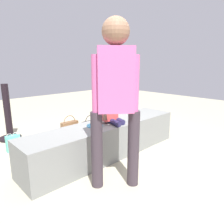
{
  "coord_description": "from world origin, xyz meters",
  "views": [
    {
      "loc": [
        -1.89,
        -2.07,
        1.3
      ],
      "look_at": [
        -0.21,
        -0.32,
        0.73
      ],
      "focal_mm": 33.25,
      "sensor_mm": 36.0,
      "label": 1
    }
  ],
  "objects_px": {
    "cake_plate": "(95,124)",
    "water_bottle_near_gift": "(51,138)",
    "gift_bag": "(13,143)",
    "party_cup_red": "(109,133)",
    "child_seated": "(111,108)",
    "adult_standing": "(115,91)",
    "handbag_brown_canvas": "(70,126)",
    "handbag_black_leather": "(90,126)"
  },
  "relations": [
    {
      "from": "child_seated",
      "to": "party_cup_red",
      "type": "relative_size",
      "value": 5.24
    },
    {
      "from": "gift_bag",
      "to": "water_bottle_near_gift",
      "type": "height_order",
      "value": "gift_bag"
    },
    {
      "from": "cake_plate",
      "to": "party_cup_red",
      "type": "height_order",
      "value": "cake_plate"
    },
    {
      "from": "child_seated",
      "to": "party_cup_red",
      "type": "xyz_separation_m",
      "value": [
        0.55,
        0.62,
        -0.64
      ]
    },
    {
      "from": "water_bottle_near_gift",
      "to": "party_cup_red",
      "type": "xyz_separation_m",
      "value": [
        0.96,
        -0.42,
        -0.04
      ]
    },
    {
      "from": "cake_plate",
      "to": "water_bottle_near_gift",
      "type": "distance_m",
      "value": 1.08
    },
    {
      "from": "water_bottle_near_gift",
      "to": "handbag_brown_canvas",
      "type": "xyz_separation_m",
      "value": [
        0.53,
        0.24,
        0.03
      ]
    },
    {
      "from": "adult_standing",
      "to": "cake_plate",
      "type": "bearing_deg",
      "value": 68.92
    },
    {
      "from": "child_seated",
      "to": "handbag_brown_canvas",
      "type": "relative_size",
      "value": 1.43
    },
    {
      "from": "handbag_brown_canvas",
      "to": "child_seated",
      "type": "bearing_deg",
      "value": -95.3
    },
    {
      "from": "water_bottle_near_gift",
      "to": "gift_bag",
      "type": "bearing_deg",
      "value": 172.5
    },
    {
      "from": "adult_standing",
      "to": "party_cup_red",
      "type": "relative_size",
      "value": 18.62
    },
    {
      "from": "gift_bag",
      "to": "handbag_black_leather",
      "type": "relative_size",
      "value": 0.86
    },
    {
      "from": "cake_plate",
      "to": "gift_bag",
      "type": "height_order",
      "value": "cake_plate"
    },
    {
      "from": "adult_standing",
      "to": "child_seated",
      "type": "bearing_deg",
      "value": 50.1
    },
    {
      "from": "party_cup_red",
      "to": "gift_bag",
      "type": "bearing_deg",
      "value": 162.15
    },
    {
      "from": "child_seated",
      "to": "cake_plate",
      "type": "distance_m",
      "value": 0.32
    },
    {
      "from": "child_seated",
      "to": "gift_bag",
      "type": "relative_size",
      "value": 1.69
    },
    {
      "from": "gift_bag",
      "to": "party_cup_red",
      "type": "relative_size",
      "value": 3.09
    },
    {
      "from": "cake_plate",
      "to": "party_cup_red",
      "type": "xyz_separation_m",
      "value": [
        0.8,
        0.57,
        -0.45
      ]
    },
    {
      "from": "adult_standing",
      "to": "handbag_brown_canvas",
      "type": "bearing_deg",
      "value": 71.8
    },
    {
      "from": "gift_bag",
      "to": "cake_plate",
      "type": "bearing_deg",
      "value": -55.55
    },
    {
      "from": "child_seated",
      "to": "gift_bag",
      "type": "bearing_deg",
      "value": 131.52
    },
    {
      "from": "water_bottle_near_gift",
      "to": "adult_standing",
      "type": "bearing_deg",
      "value": -93.1
    },
    {
      "from": "water_bottle_near_gift",
      "to": "party_cup_red",
      "type": "bearing_deg",
      "value": -23.56
    },
    {
      "from": "party_cup_red",
      "to": "child_seated",
      "type": "bearing_deg",
      "value": -131.66
    },
    {
      "from": "cake_plate",
      "to": "handbag_brown_canvas",
      "type": "xyz_separation_m",
      "value": [
        0.37,
        1.23,
        -0.39
      ]
    },
    {
      "from": "water_bottle_near_gift",
      "to": "handbag_black_leather",
      "type": "relative_size",
      "value": 0.56
    },
    {
      "from": "cake_plate",
      "to": "gift_bag",
      "type": "distance_m",
      "value": 1.34
    },
    {
      "from": "child_seated",
      "to": "water_bottle_near_gift",
      "type": "height_order",
      "value": "child_seated"
    },
    {
      "from": "adult_standing",
      "to": "party_cup_red",
      "type": "bearing_deg",
      "value": 49.2
    },
    {
      "from": "adult_standing",
      "to": "party_cup_red",
      "type": "xyz_separation_m",
      "value": [
        1.04,
        1.21,
        -0.99
      ]
    },
    {
      "from": "party_cup_red",
      "to": "water_bottle_near_gift",
      "type": "bearing_deg",
      "value": 156.44
    },
    {
      "from": "adult_standing",
      "to": "gift_bag",
      "type": "xyz_separation_m",
      "value": [
        -0.48,
        1.7,
        -0.91
      ]
    },
    {
      "from": "cake_plate",
      "to": "party_cup_red",
      "type": "relative_size",
      "value": 2.43
    },
    {
      "from": "adult_standing",
      "to": "water_bottle_near_gift",
      "type": "distance_m",
      "value": 1.89
    },
    {
      "from": "gift_bag",
      "to": "handbag_brown_canvas",
      "type": "xyz_separation_m",
      "value": [
        1.1,
        0.17,
        -0.01
      ]
    },
    {
      "from": "water_bottle_near_gift",
      "to": "handbag_brown_canvas",
      "type": "relative_size",
      "value": 0.55
    },
    {
      "from": "gift_bag",
      "to": "party_cup_red",
      "type": "xyz_separation_m",
      "value": [
        1.53,
        -0.49,
        -0.08
      ]
    },
    {
      "from": "cake_plate",
      "to": "handbag_brown_canvas",
      "type": "height_order",
      "value": "cake_plate"
    },
    {
      "from": "handbag_black_leather",
      "to": "cake_plate",
      "type": "bearing_deg",
      "value": -124.7
    },
    {
      "from": "water_bottle_near_gift",
      "to": "handbag_black_leather",
      "type": "distance_m",
      "value": 0.84
    }
  ]
}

